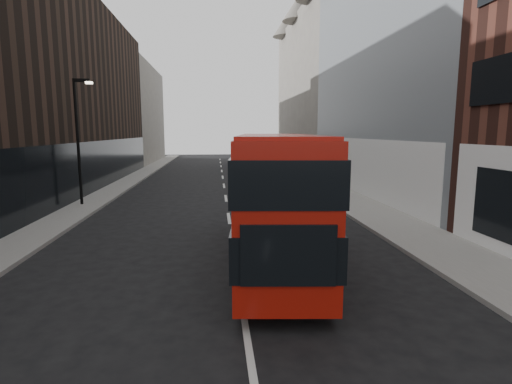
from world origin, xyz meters
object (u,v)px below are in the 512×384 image
object	(u,v)px
car_b	(250,177)
car_c	(267,174)
street_lamp	(79,133)
car_a	(286,189)
red_bus	(276,192)
grey_bus	(253,150)

from	to	relation	value
car_b	car_c	world-z (taller)	car_b
street_lamp	car_c	bearing A→B (deg)	39.44
car_a	car_b	bearing A→B (deg)	104.63
car_c	red_bus	bearing A→B (deg)	-95.76
car_a	car_c	xyz separation A→B (m)	(-0.22, 8.32, 0.14)
car_c	car_a	bearing A→B (deg)	-87.87
grey_bus	car_c	bearing A→B (deg)	-89.34
street_lamp	car_b	xyz separation A→B (m)	(10.18, 6.94, -3.40)
red_bus	car_c	distance (m)	20.49
grey_bus	car_b	distance (m)	18.16
car_a	car_b	xyz separation A→B (m)	(-1.88, 5.52, 0.17)
car_c	car_b	bearing A→B (deg)	-120.11
grey_bus	car_b	bearing A→B (deg)	-94.47
car_a	red_bus	bearing A→B (deg)	-105.94
street_lamp	car_b	distance (m)	12.78
car_c	street_lamp	bearing A→B (deg)	-139.92
car_b	car_c	xyz separation A→B (m)	(1.66, 2.80, -0.03)
car_c	grey_bus	bearing A→B (deg)	89.71
car_a	car_b	distance (m)	5.83
grey_bus	car_a	size ratio (longest dim) A/B	3.35
car_a	car_c	distance (m)	8.32
grey_bus	car_b	world-z (taller)	grey_bus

